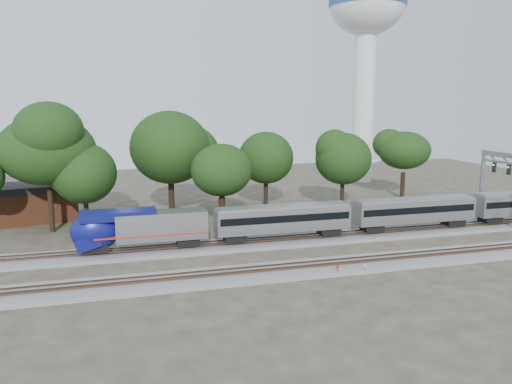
% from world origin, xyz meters
% --- Properties ---
extents(ground, '(160.00, 160.00, 0.00)m').
position_xyz_m(ground, '(0.00, 0.00, 0.00)').
color(ground, '#383328').
rests_on(ground, ground).
extents(track_far, '(160.00, 5.00, 0.73)m').
position_xyz_m(track_far, '(0.00, 6.00, 0.21)').
color(track_far, slate).
rests_on(track_far, ground).
extents(track_near, '(160.00, 5.00, 0.73)m').
position_xyz_m(track_near, '(0.00, -4.00, 0.21)').
color(track_near, slate).
rests_on(track_near, ground).
extents(train, '(100.92, 2.87, 4.23)m').
position_xyz_m(train, '(29.48, 6.00, 3.01)').
color(train, '#AEB0B5').
rests_on(train, ground).
extents(switch_stand_red, '(0.33, 0.16, 1.08)m').
position_xyz_m(switch_stand_red, '(4.68, -6.23, 0.69)').
color(switch_stand_red, '#512D19').
rests_on(switch_stand_red, ground).
extents(switch_stand_white, '(0.29, 0.12, 0.94)m').
position_xyz_m(switch_stand_white, '(7.49, -6.36, 0.60)').
color(switch_stand_white, '#512D19').
rests_on(switch_stand_white, ground).
extents(switch_lever, '(0.56, 0.42, 0.30)m').
position_xyz_m(switch_lever, '(7.98, -5.29, 0.15)').
color(switch_lever, '#512D19').
rests_on(switch_lever, ground).
extents(water_tower, '(15.36, 15.36, 42.53)m').
position_xyz_m(water_tower, '(34.43, 46.88, 31.51)').
color(water_tower, silver).
rests_on(water_tower, ground).
extents(signal_gantry, '(0.69, 8.12, 9.88)m').
position_xyz_m(signal_gantry, '(33.68, 6.00, 7.20)').
color(signal_gantry, gray).
rests_on(signal_gantry, ground).
extents(brick_building, '(12.07, 9.64, 5.15)m').
position_xyz_m(brick_building, '(-26.45, 26.58, 2.59)').
color(brick_building, brown).
rests_on(brick_building, ground).
extents(tree_1, '(10.59, 10.59, 14.93)m').
position_xyz_m(tree_1, '(-23.43, 18.92, 10.41)').
color(tree_1, black).
rests_on(tree_1, ground).
extents(tree_2, '(7.58, 7.58, 10.68)m').
position_xyz_m(tree_2, '(-19.16, 18.44, 7.43)').
color(tree_2, black).
rests_on(tree_2, ground).
extents(tree_3, '(10.14, 10.14, 14.30)m').
position_xyz_m(tree_3, '(-7.69, 24.28, 9.97)').
color(tree_3, black).
rests_on(tree_3, ground).
extents(tree_4, '(7.81, 7.81, 11.01)m').
position_xyz_m(tree_4, '(-2.08, 15.10, 7.67)').
color(tree_4, black).
rests_on(tree_4, ground).
extents(tree_5, '(8.09, 8.09, 11.41)m').
position_xyz_m(tree_5, '(6.98, 25.35, 7.94)').
color(tree_5, black).
rests_on(tree_5, ground).
extents(tree_6, '(8.07, 8.07, 11.37)m').
position_xyz_m(tree_6, '(17.95, 21.16, 7.92)').
color(tree_6, black).
rests_on(tree_6, ground).
extents(tree_7, '(8.42, 8.42, 11.87)m').
position_xyz_m(tree_7, '(32.31, 27.46, 8.27)').
color(tree_7, black).
rests_on(tree_7, ground).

